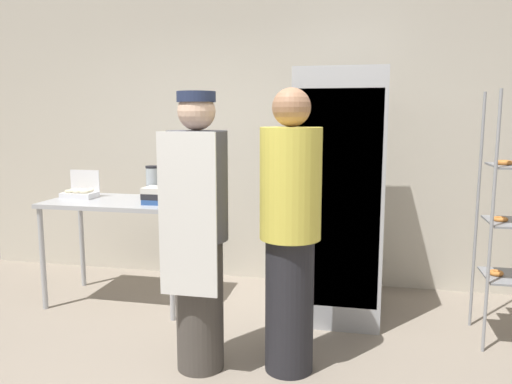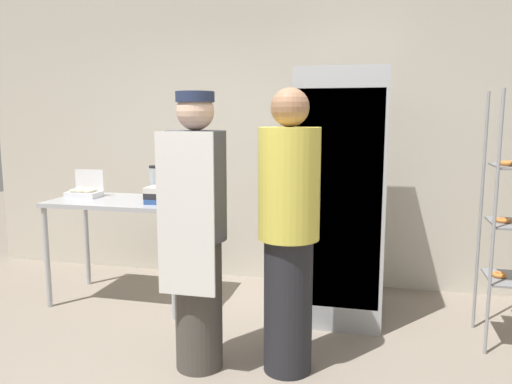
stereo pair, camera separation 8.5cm
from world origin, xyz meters
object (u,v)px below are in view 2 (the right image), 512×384
donut_box (84,192)px  person_customer (289,231)px  person_baker (197,229)px  blender_pitcher (156,183)px  binder_stack (166,195)px  refrigerator (341,196)px

donut_box → person_customer: person_customer is taller
person_baker → person_customer: size_ratio=0.99×
blender_pitcher → binder_stack: 0.36m
refrigerator → donut_box: size_ratio=6.90×
binder_stack → donut_box: bearing=171.4°
donut_box → blender_pitcher: bearing=14.2°
donut_box → binder_stack: bearing=-8.6°
blender_pitcher → person_customer: (1.38, -1.08, -0.12)m
person_customer → blender_pitcher: bearing=141.9°
person_baker → person_customer: (0.56, 0.10, -0.01)m
blender_pitcher → person_baker: person_baker is taller
person_customer → donut_box: bearing=155.1°
blender_pitcher → person_customer: size_ratio=0.16×
binder_stack → refrigerator: bearing=8.1°
person_baker → binder_stack: bearing=123.9°
person_customer → person_baker: bearing=-170.3°
donut_box → person_baker: size_ratio=0.16×
blender_pitcher → binder_stack: bearing=-52.8°
refrigerator → person_customer: (-0.25, -1.00, -0.07)m
binder_stack → person_baker: bearing=-56.1°
refrigerator → person_baker: bearing=-126.5°
donut_box → person_customer: bearing=-24.9°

